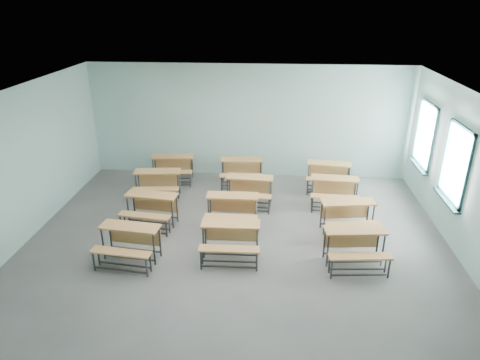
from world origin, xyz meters
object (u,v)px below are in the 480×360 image
object	(u,v)px
desk_unit_r0c1	(230,236)
desk_unit_r2c2	(335,188)
desk_unit_r0c0	(129,239)
desk_unit_r0c2	(355,243)
desk_unit_r3c0	(172,165)
desk_unit_r3c2	(329,172)
desk_unit_r1c0	(150,206)
desk_unit_r2c1	(249,187)
desk_unit_r2c0	(157,181)
desk_unit_r1c1	(232,207)
desk_unit_r3c1	(242,168)
desk_unit_r1c2	(349,213)

from	to	relation	value
desk_unit_r0c1	desk_unit_r2c2	xyz separation A→B (m)	(2.34, 2.50, 0.00)
desk_unit_r0c0	desk_unit_r0c1	xyz separation A→B (m)	(1.97, 0.28, 0.00)
desk_unit_r0c2	desk_unit_r3c0	bearing A→B (deg)	133.75
desk_unit_r0c1	desk_unit_r3c2	xyz separation A→B (m)	(2.30, 3.53, 0.00)
desk_unit_r0c1	desk_unit_r0c2	size ratio (longest dim) A/B	0.96
desk_unit_r0c0	desk_unit_r0c2	xyz separation A→B (m)	(4.40, 0.22, 0.00)
desk_unit_r1c0	desk_unit_r2c1	distance (m)	2.48
desk_unit_r1c0	desk_unit_r3c2	xyz separation A→B (m)	(4.25, 2.34, 0.00)
desk_unit_r0c0	desk_unit_r2c0	world-z (taller)	same
desk_unit_r1c1	desk_unit_r2c1	size ratio (longest dim) A/B	0.97
desk_unit_r2c0	desk_unit_r0c0	bearing A→B (deg)	-92.01
desk_unit_r1c0	desk_unit_r1c1	bearing A→B (deg)	10.24
desk_unit_r0c1	desk_unit_r3c1	size ratio (longest dim) A/B	0.98
desk_unit_r0c1	desk_unit_r1c2	distance (m)	2.75
desk_unit_r0c0	desk_unit_r2c1	distance (m)	3.46
desk_unit_r1c2	desk_unit_r2c2	xyz separation A→B (m)	(-0.14, 1.32, 0.00)
desk_unit_r3c2	desk_unit_r3c0	bearing A→B (deg)	-177.15
desk_unit_r1c0	desk_unit_r2c1	bearing A→B (deg)	36.26
desk_unit_r0c1	desk_unit_r3c0	xyz separation A→B (m)	(-2.03, 3.73, 0.00)
desk_unit_r0c1	desk_unit_r3c0	size ratio (longest dim) A/B	0.96
desk_unit_r1c1	desk_unit_r0c1	bearing A→B (deg)	-86.63
desk_unit_r2c2	desk_unit_r3c0	world-z (taller)	same
desk_unit_r0c0	desk_unit_r0c2	bearing A→B (deg)	9.31
desk_unit_r0c0	desk_unit_r1c0	bearing A→B (deg)	95.49
desk_unit_r2c1	desk_unit_r3c1	size ratio (longest dim) A/B	1.00
desk_unit_r1c1	desk_unit_r2c1	distance (m)	1.15
desk_unit_r0c2	desk_unit_r1c0	xyz separation A→B (m)	(-4.37, 1.25, 0.00)
desk_unit_r0c1	desk_unit_r1c2	world-z (taller)	same
desk_unit_r3c0	desk_unit_r3c2	size ratio (longest dim) A/B	1.00
desk_unit_r2c0	desk_unit_r3c1	world-z (taller)	same
desk_unit_r3c1	desk_unit_r3c0	bearing A→B (deg)	174.27
desk_unit_r0c0	desk_unit_r1c1	size ratio (longest dim) A/B	1.06
desk_unit_r0c1	desk_unit_r1c0	bearing A→B (deg)	147.11
desk_unit_r0c1	desk_unit_r2c0	bearing A→B (deg)	128.32
desk_unit_r2c2	desk_unit_r3c2	distance (m)	1.03
desk_unit_r0c0	desk_unit_r3c2	size ratio (longest dim) A/B	1.01
desk_unit_r0c0	desk_unit_r3c1	world-z (taller)	same
desk_unit_r3c2	desk_unit_r1c1	bearing A→B (deg)	-131.41
desk_unit_r0c0	desk_unit_r3c2	world-z (taller)	same
desk_unit_r2c2	desk_unit_r3c0	size ratio (longest dim) A/B	0.98
desk_unit_r0c2	desk_unit_r3c1	size ratio (longest dim) A/B	1.03
desk_unit_r1c1	desk_unit_r2c1	xyz separation A→B (m)	(0.31, 1.11, 0.00)
desk_unit_r0c1	desk_unit_r2c1	bearing A→B (deg)	83.21
desk_unit_r1c1	desk_unit_r3c0	xyz separation A→B (m)	(-1.94, 2.44, 0.00)
desk_unit_r3c2	desk_unit_r0c2	bearing A→B (deg)	-82.45
desk_unit_r0c2	desk_unit_r1c0	world-z (taller)	same
desk_unit_r0c0	desk_unit_r0c1	distance (m)	1.99
desk_unit_r2c1	desk_unit_r3c1	bearing A→B (deg)	106.17
desk_unit_r0c1	desk_unit_r0c2	xyz separation A→B (m)	(2.43, -0.06, 0.00)
desk_unit_r0c0	desk_unit_r1c0	distance (m)	1.47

